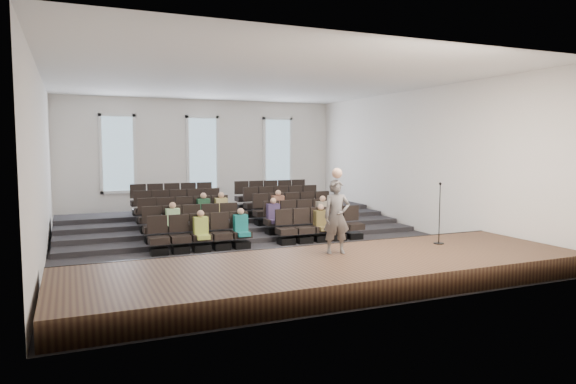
# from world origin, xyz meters

# --- Properties ---
(ground) EXTENTS (14.00, 14.00, 0.00)m
(ground) POSITION_xyz_m (0.00, 0.00, 0.00)
(ground) COLOR #232326
(ground) RESTS_ON ground
(ceiling) EXTENTS (12.00, 14.00, 0.02)m
(ceiling) POSITION_xyz_m (0.00, 0.00, 5.01)
(ceiling) COLOR white
(ceiling) RESTS_ON ground
(wall_back) EXTENTS (12.00, 0.04, 5.00)m
(wall_back) POSITION_xyz_m (0.00, 7.02, 2.50)
(wall_back) COLOR white
(wall_back) RESTS_ON ground
(wall_front) EXTENTS (12.00, 0.04, 5.00)m
(wall_front) POSITION_xyz_m (0.00, -7.02, 2.50)
(wall_front) COLOR white
(wall_front) RESTS_ON ground
(wall_left) EXTENTS (0.04, 14.00, 5.00)m
(wall_left) POSITION_xyz_m (-6.02, 0.00, 2.50)
(wall_left) COLOR white
(wall_left) RESTS_ON ground
(wall_right) EXTENTS (0.04, 14.00, 5.00)m
(wall_right) POSITION_xyz_m (6.02, 0.00, 2.50)
(wall_right) COLOR white
(wall_right) RESTS_ON ground
(stage) EXTENTS (11.80, 3.60, 0.50)m
(stage) POSITION_xyz_m (0.00, -5.10, 0.25)
(stage) COLOR #4B3420
(stage) RESTS_ON ground
(stage_lip) EXTENTS (11.80, 0.06, 0.52)m
(stage_lip) POSITION_xyz_m (0.00, -3.33, 0.25)
(stage_lip) COLOR black
(stage_lip) RESTS_ON ground
(risers) EXTENTS (11.80, 4.80, 0.60)m
(risers) POSITION_xyz_m (0.00, 3.17, 0.20)
(risers) COLOR #232326
(risers) RESTS_ON ground
(seating_rows) EXTENTS (6.80, 4.70, 1.67)m
(seating_rows) POSITION_xyz_m (-0.00, 1.54, 0.68)
(seating_rows) COLOR black
(seating_rows) RESTS_ON ground
(windows) EXTENTS (8.44, 0.10, 3.24)m
(windows) POSITION_xyz_m (0.00, 6.95, 2.70)
(windows) COLOR white
(windows) RESTS_ON wall_back
(audience) EXTENTS (5.45, 2.64, 1.10)m
(audience) POSITION_xyz_m (-0.08, 0.45, 0.83)
(audience) COLOR #A8BA4A
(audience) RESTS_ON seating_rows
(speaker) EXTENTS (0.71, 0.54, 1.74)m
(speaker) POSITION_xyz_m (0.38, -4.45, 1.37)
(speaker) COLOR #5A5756
(speaker) RESTS_ON stage
(mic_stand) EXTENTS (0.27, 0.27, 1.59)m
(mic_stand) POSITION_xyz_m (3.38, -4.45, 0.97)
(mic_stand) COLOR black
(mic_stand) RESTS_ON stage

